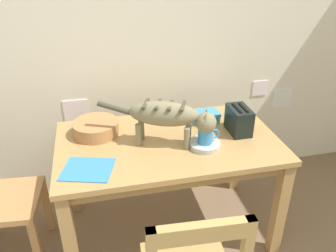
{
  "coord_description": "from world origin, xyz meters",
  "views": [
    {
      "loc": [
        -0.4,
        -0.29,
        1.85
      ],
      "look_at": [
        0.01,
        1.54,
        0.84
      ],
      "focal_mm": 37.23,
      "sensor_mm": 36.0,
      "label": 1
    }
  ],
  "objects_px": {
    "cat": "(170,116)",
    "coffee_mug": "(206,135)",
    "magazine": "(88,169)",
    "book_stack": "(205,116)",
    "toaster": "(239,120)",
    "dining_table": "(168,152)",
    "saucer_bowl": "(205,145)",
    "wicker_basket": "(96,128)"
  },
  "relations": [
    {
      "from": "cat",
      "to": "book_stack",
      "type": "bearing_deg",
      "value": 149.96
    },
    {
      "from": "coffee_mug",
      "to": "toaster",
      "type": "bearing_deg",
      "value": 26.43
    },
    {
      "from": "saucer_bowl",
      "to": "wicker_basket",
      "type": "height_order",
      "value": "wicker_basket"
    },
    {
      "from": "cat",
      "to": "saucer_bowl",
      "type": "relative_size",
      "value": 3.56
    },
    {
      "from": "cat",
      "to": "book_stack",
      "type": "distance_m",
      "value": 0.42
    },
    {
      "from": "coffee_mug",
      "to": "magazine",
      "type": "height_order",
      "value": "coffee_mug"
    },
    {
      "from": "dining_table",
      "to": "magazine",
      "type": "bearing_deg",
      "value": -156.84
    },
    {
      "from": "saucer_bowl",
      "to": "toaster",
      "type": "relative_size",
      "value": 0.95
    },
    {
      "from": "book_stack",
      "to": "toaster",
      "type": "distance_m",
      "value": 0.25
    },
    {
      "from": "saucer_bowl",
      "to": "book_stack",
      "type": "distance_m",
      "value": 0.34
    },
    {
      "from": "coffee_mug",
      "to": "toaster",
      "type": "distance_m",
      "value": 0.3
    },
    {
      "from": "cat",
      "to": "magazine",
      "type": "height_order",
      "value": "cat"
    },
    {
      "from": "wicker_basket",
      "to": "magazine",
      "type": "bearing_deg",
      "value": -99.32
    },
    {
      "from": "magazine",
      "to": "book_stack",
      "type": "bearing_deg",
      "value": 43.28
    },
    {
      "from": "saucer_bowl",
      "to": "book_stack",
      "type": "bearing_deg",
      "value": 71.27
    },
    {
      "from": "dining_table",
      "to": "magazine",
      "type": "relative_size",
      "value": 5.17
    },
    {
      "from": "dining_table",
      "to": "saucer_bowl",
      "type": "height_order",
      "value": "saucer_bowl"
    },
    {
      "from": "cat",
      "to": "wicker_basket",
      "type": "relative_size",
      "value": 2.31
    },
    {
      "from": "coffee_mug",
      "to": "wicker_basket",
      "type": "distance_m",
      "value": 0.71
    },
    {
      "from": "saucer_bowl",
      "to": "coffee_mug",
      "type": "xyz_separation_m",
      "value": [
        0.0,
        0.0,
        0.06
      ]
    },
    {
      "from": "cat",
      "to": "book_stack",
      "type": "relative_size",
      "value": 3.62
    },
    {
      "from": "dining_table",
      "to": "wicker_basket",
      "type": "distance_m",
      "value": 0.49
    },
    {
      "from": "saucer_bowl",
      "to": "toaster",
      "type": "distance_m",
      "value": 0.31
    },
    {
      "from": "cat",
      "to": "coffee_mug",
      "type": "xyz_separation_m",
      "value": [
        0.2,
        -0.08,
        -0.11
      ]
    },
    {
      "from": "magazine",
      "to": "wicker_basket",
      "type": "xyz_separation_m",
      "value": [
        0.06,
        0.39,
        0.04
      ]
    },
    {
      "from": "cat",
      "to": "saucer_bowl",
      "type": "bearing_deg",
      "value": 90.0
    },
    {
      "from": "magazine",
      "to": "cat",
      "type": "bearing_deg",
      "value": 34.89
    },
    {
      "from": "book_stack",
      "to": "saucer_bowl",
      "type": "bearing_deg",
      "value": -108.73
    },
    {
      "from": "coffee_mug",
      "to": "book_stack",
      "type": "relative_size",
      "value": 0.72
    },
    {
      "from": "dining_table",
      "to": "toaster",
      "type": "distance_m",
      "value": 0.5
    },
    {
      "from": "coffee_mug",
      "to": "magazine",
      "type": "relative_size",
      "value": 0.5
    },
    {
      "from": "dining_table",
      "to": "coffee_mug",
      "type": "height_order",
      "value": "coffee_mug"
    },
    {
      "from": "saucer_bowl",
      "to": "book_stack",
      "type": "xyz_separation_m",
      "value": [
        0.11,
        0.32,
        0.02
      ]
    },
    {
      "from": "dining_table",
      "to": "toaster",
      "type": "relative_size",
      "value": 6.89
    },
    {
      "from": "toaster",
      "to": "magazine",
      "type": "bearing_deg",
      "value": -167.38
    },
    {
      "from": "magazine",
      "to": "wicker_basket",
      "type": "distance_m",
      "value": 0.4
    },
    {
      "from": "cat",
      "to": "toaster",
      "type": "xyz_separation_m",
      "value": [
        0.47,
        0.05,
        -0.11
      ]
    },
    {
      "from": "cat",
      "to": "wicker_basket",
      "type": "xyz_separation_m",
      "value": [
        -0.43,
        0.23,
        -0.15
      ]
    },
    {
      "from": "book_stack",
      "to": "wicker_basket",
      "type": "height_order",
      "value": "wicker_basket"
    },
    {
      "from": "book_stack",
      "to": "coffee_mug",
      "type": "bearing_deg",
      "value": -108.16
    },
    {
      "from": "toaster",
      "to": "dining_table",
      "type": "bearing_deg",
      "value": -179.62
    },
    {
      "from": "dining_table",
      "to": "cat",
      "type": "height_order",
      "value": "cat"
    }
  ]
}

